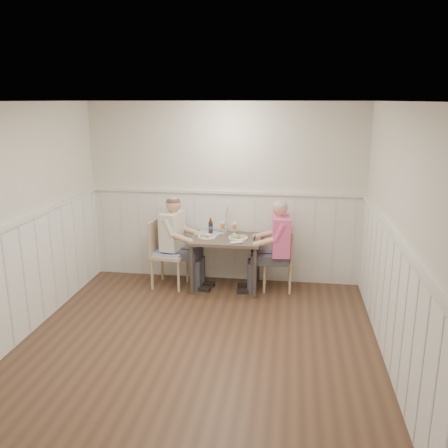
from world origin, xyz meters
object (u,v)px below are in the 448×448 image
(chair_left, at_px, (165,250))
(man_in_pink, at_px, (278,254))
(chair_right, at_px, (282,257))
(diner_cream, at_px, (175,248))
(grass_vase, at_px, (225,219))
(dining_table, at_px, (226,244))
(beer_bottle, at_px, (211,227))

(chair_left, xyz_separation_m, man_in_pink, (1.60, -0.01, 0.03))
(chair_right, bearing_deg, diner_cream, -177.59)
(grass_vase, bearing_deg, dining_table, -80.31)
(chair_right, distance_m, beer_bottle, 1.10)
(dining_table, xyz_separation_m, chair_left, (-0.87, -0.02, -0.12))
(man_in_pink, distance_m, beer_bottle, 1.03)
(diner_cream, xyz_separation_m, beer_bottle, (0.49, 0.17, 0.29))
(dining_table, xyz_separation_m, chair_right, (0.78, 0.08, -0.18))
(chair_left, bearing_deg, grass_vase, 19.77)
(dining_table, relative_size, man_in_pink, 0.72)
(chair_left, height_order, grass_vase, grass_vase)
(diner_cream, relative_size, beer_bottle, 5.85)
(chair_right, distance_m, diner_cream, 1.52)
(chair_left, bearing_deg, diner_cream, 13.22)
(chair_right, relative_size, beer_bottle, 3.84)
(man_in_pink, distance_m, diner_cream, 1.46)
(chair_left, distance_m, beer_bottle, 0.73)
(diner_cream, distance_m, grass_vase, 0.83)
(chair_left, bearing_deg, man_in_pink, -0.36)
(chair_right, height_order, grass_vase, grass_vase)
(beer_bottle, height_order, grass_vase, grass_vase)
(grass_vase, bearing_deg, diner_cream, -158.95)
(beer_bottle, bearing_deg, dining_table, -36.44)
(chair_right, relative_size, man_in_pink, 0.66)
(chair_left, xyz_separation_m, beer_bottle, (0.62, 0.20, 0.32))
(chair_right, height_order, beer_bottle, beer_bottle)
(chair_right, xyz_separation_m, grass_vase, (-0.83, 0.20, 0.47))
(beer_bottle, distance_m, grass_vase, 0.24)
(man_in_pink, relative_size, diner_cream, 1.00)
(dining_table, distance_m, grass_vase, 0.41)
(beer_bottle, bearing_deg, chair_right, -5.88)
(chair_left, relative_size, man_in_pink, 0.73)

